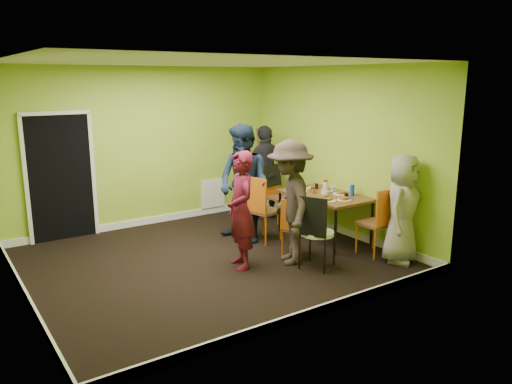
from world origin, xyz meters
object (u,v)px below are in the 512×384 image
(easel, at_px, (257,169))
(person_back_end, at_px, (266,172))
(chair_back_end, at_px, (272,181))
(person_left_near, at_px, (290,202))
(chair_front_end, at_px, (380,218))
(person_standing, at_px, (241,210))
(chair_bentwood, at_px, (316,229))
(person_left_far, at_px, (244,184))
(blue_bottle, at_px, (352,190))
(dining_table, at_px, (325,197))
(chair_left_far, at_px, (261,206))
(chair_left_near, at_px, (294,225))
(orange_bottle, at_px, (313,191))
(person_front_end, at_px, (402,209))
(thermos, at_px, (325,188))

(easel, relative_size, person_back_end, 0.96)
(chair_back_end, bearing_deg, person_left_near, 52.24)
(easel, bearing_deg, chair_front_end, -90.82)
(person_standing, bearing_deg, chair_bentwood, 64.94)
(person_left_far, bearing_deg, blue_bottle, 38.12)
(dining_table, bearing_deg, chair_front_end, -84.75)
(chair_left_far, bearing_deg, chair_back_end, 122.71)
(chair_back_end, height_order, person_left_near, person_left_near)
(person_standing, bearing_deg, person_left_near, 84.66)
(person_left_far, bearing_deg, chair_bentwood, -13.10)
(chair_left_near, distance_m, chair_bentwood, 0.56)
(dining_table, height_order, orange_bottle, orange_bottle)
(person_back_end, bearing_deg, chair_left_far, 50.57)
(dining_table, bearing_deg, easel, 86.13)
(dining_table, distance_m, chair_bentwood, 1.41)
(chair_back_end, height_order, chair_front_end, chair_front_end)
(chair_back_end, xyz_separation_m, chair_bentwood, (-0.98, -2.38, -0.14))
(chair_back_end, xyz_separation_m, person_left_far, (-1.12, -0.77, 0.22))
(easel, height_order, person_standing, easel)
(person_left_far, xyz_separation_m, person_front_end, (1.35, -2.06, -0.16))
(chair_left_far, relative_size, person_back_end, 0.62)
(chair_front_end, distance_m, person_left_far, 2.18)
(person_front_end, bearing_deg, chair_left_near, 115.88)
(easel, distance_m, person_left_near, 3.03)
(chair_left_far, bearing_deg, easel, 133.60)
(easel, distance_m, orange_bottle, 2.07)
(chair_left_near, distance_m, person_left_near, 0.46)
(easel, bearing_deg, thermos, -93.00)
(orange_bottle, xyz_separation_m, person_back_end, (0.07, 1.43, 0.09))
(chair_front_end, bearing_deg, person_left_near, 156.37)
(person_standing, distance_m, person_front_end, 2.29)
(chair_front_end, bearing_deg, chair_back_end, 93.20)
(person_back_end, bearing_deg, blue_bottle, 99.39)
(easel, relative_size, orange_bottle, 22.15)
(easel, height_order, orange_bottle, easel)
(blue_bottle, distance_m, person_front_end, 1.09)
(thermos, bearing_deg, easel, 87.00)
(person_left_far, relative_size, person_left_near, 1.07)
(orange_bottle, bearing_deg, chair_left_near, -145.62)
(person_standing, xyz_separation_m, person_left_far, (0.66, 0.96, 0.12))
(thermos, bearing_deg, person_back_end, 93.89)
(orange_bottle, xyz_separation_m, person_front_end, (0.33, -1.56, -0.01))
(chair_left_far, height_order, person_left_near, person_left_near)
(chair_bentwood, bearing_deg, dining_table, 106.67)
(easel, bearing_deg, orange_bottle, -97.88)
(chair_back_end, bearing_deg, chair_left_far, 38.50)
(person_standing, height_order, person_left_near, person_left_near)
(thermos, bearing_deg, blue_bottle, -54.34)
(easel, relative_size, thermos, 8.49)
(dining_table, distance_m, person_front_end, 1.43)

